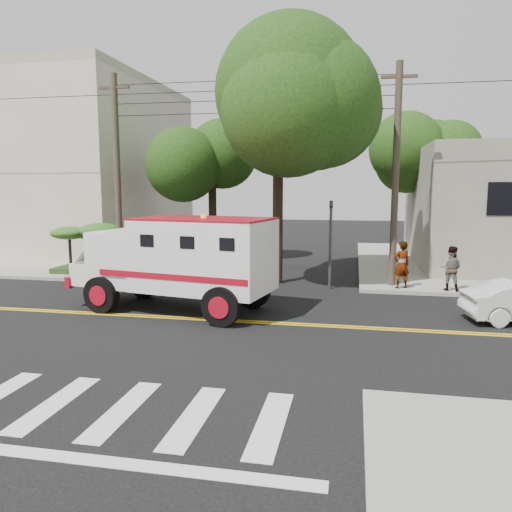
# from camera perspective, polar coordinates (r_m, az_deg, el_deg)

# --- Properties ---
(ground) EXTENTS (100.00, 100.00, 0.00)m
(ground) POSITION_cam_1_polar(r_m,az_deg,el_deg) (15.95, -6.56, -7.18)
(ground) COLOR black
(ground) RESTS_ON ground
(sidewalk_nw) EXTENTS (17.00, 17.00, 0.15)m
(sidewalk_nw) POSITION_cam_1_polar(r_m,az_deg,el_deg) (33.80, -21.54, 0.40)
(sidewalk_nw) COLOR gray
(sidewalk_nw) RESTS_ON ground
(building_left) EXTENTS (16.00, 14.00, 10.00)m
(building_left) POSITION_cam_1_polar(r_m,az_deg,el_deg) (35.93, -23.36, 8.84)
(building_left) COLOR #C0B49D
(building_left) RESTS_ON sidewalk_nw
(utility_pole_left) EXTENTS (0.28, 0.28, 9.00)m
(utility_pole_left) POSITION_cam_1_polar(r_m,az_deg,el_deg) (23.11, -15.55, 8.49)
(utility_pole_left) COLOR #382D23
(utility_pole_left) RESTS_ON ground
(utility_pole_right) EXTENTS (0.28, 0.28, 9.00)m
(utility_pole_right) POSITION_cam_1_polar(r_m,az_deg,el_deg) (20.91, 15.66, 8.59)
(utility_pole_right) COLOR #382D23
(utility_pole_right) RESTS_ON ground
(tree_main) EXTENTS (6.08, 5.70, 9.85)m
(tree_main) POSITION_cam_1_polar(r_m,az_deg,el_deg) (21.28, 3.66, 16.14)
(tree_main) COLOR black
(tree_main) RESTS_ON ground
(tree_left) EXTENTS (4.48, 4.20, 7.70)m
(tree_left) POSITION_cam_1_polar(r_m,az_deg,el_deg) (27.52, -4.53, 11.16)
(tree_left) COLOR black
(tree_left) RESTS_ON ground
(tree_right) EXTENTS (4.80, 4.50, 8.20)m
(tree_right) POSITION_cam_1_polar(r_m,az_deg,el_deg) (30.76, 19.24, 11.08)
(tree_right) COLOR black
(tree_right) RESTS_ON ground
(traffic_signal) EXTENTS (0.15, 0.18, 3.60)m
(traffic_signal) POSITION_cam_1_polar(r_m,az_deg,el_deg) (20.37, 8.52, 2.41)
(traffic_signal) COLOR #3F3F42
(traffic_signal) RESTS_ON ground
(accessibility_sign) EXTENTS (0.45, 0.10, 2.02)m
(accessibility_sign) POSITION_cam_1_polar(r_m,az_deg,el_deg) (23.70, -16.38, 0.84)
(accessibility_sign) COLOR #3F3F42
(accessibility_sign) RESTS_ON ground
(palm_planter) EXTENTS (3.52, 2.63, 2.36)m
(palm_planter) POSITION_cam_1_polar(r_m,az_deg,el_deg) (24.65, -18.47, 1.67)
(palm_planter) COLOR #1E3314
(palm_planter) RESTS_ON sidewalk_nw
(armored_truck) EXTENTS (7.25, 3.81, 3.15)m
(armored_truck) POSITION_cam_1_polar(r_m,az_deg,el_deg) (16.79, -8.66, -0.22)
(armored_truck) COLOR white
(armored_truck) RESTS_ON ground
(pedestrian_a) EXTENTS (0.81, 0.69, 1.88)m
(pedestrian_a) POSITION_cam_1_polar(r_m,az_deg,el_deg) (20.54, 16.30, -0.96)
(pedestrian_a) COLOR gray
(pedestrian_a) RESTS_ON sidewalk_ne
(pedestrian_b) EXTENTS (1.02, 0.91, 1.73)m
(pedestrian_b) POSITION_cam_1_polar(r_m,az_deg,el_deg) (20.72, 21.38, -1.32)
(pedestrian_b) COLOR gray
(pedestrian_b) RESTS_ON sidewalk_ne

